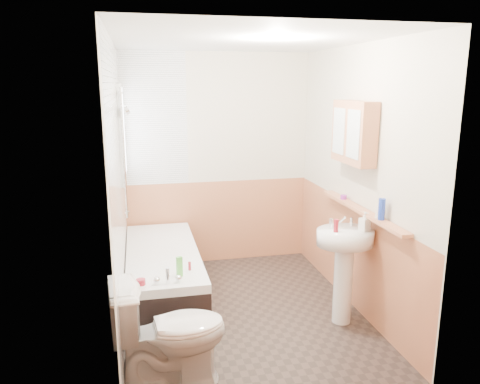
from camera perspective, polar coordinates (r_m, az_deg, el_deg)
The scene contains 26 objects.
floor at distance 4.65m, azimuth 0.41°, elevation -14.35°, with size 2.80×2.80×0.00m, color black.
ceiling at distance 4.14m, azimuth 0.47°, elevation 18.01°, with size 2.80×2.80×0.00m, color white.
wall_back at distance 5.58m, azimuth -2.80°, elevation 3.86°, with size 2.20×0.02×2.50m, color beige.
wall_front at distance 2.91m, azimuth 6.67°, elevation -4.87°, with size 2.20×0.02×2.50m, color beige.
wall_left at distance 4.13m, azimuth -14.76°, elevation 0.14°, with size 0.02×2.80×2.50m, color beige.
wall_right at distance 4.60m, azimuth 14.06°, elevation 1.48°, with size 0.02×2.80×2.50m, color beige.
wainscot_right at distance 4.79m, azimuth 13.32°, elevation -7.35°, with size 0.01×2.80×1.00m, color #C97C52.
wainscot_front at distance 3.24m, azimuth 6.17°, elevation -17.47°, with size 2.20×0.01×1.00m, color #C97C52.
wainscot_back at distance 5.73m, azimuth -2.68°, elevation -3.60°, with size 2.20×0.01×1.00m, color #C97C52.
tile_cladding_left at distance 4.13m, azimuth -14.45°, elevation 0.15°, with size 0.01×2.80×2.50m, color white.
tile_return_back at distance 5.43m, azimuth -10.47°, elevation 8.71°, with size 0.75×0.01×1.50m, color white.
window at distance 5.00m, azimuth -14.12°, elevation 7.03°, with size 0.03×0.79×0.99m.
bathtub at distance 4.84m, azimuth -9.35°, elevation -9.83°, with size 0.70×1.82×0.66m.
shower_riser at distance 4.57m, azimuth -13.88°, elevation 5.75°, with size 0.11×0.08×1.25m.
toilet at distance 3.53m, azimuth -8.54°, elevation -16.66°, with size 0.46×0.82×0.80m, color white.
sink at distance 4.32m, azimuth 12.59°, elevation -7.72°, with size 0.52×0.42×1.00m.
pine_shelf at distance 4.39m, azimuth 14.56°, elevation -2.19°, with size 0.10×1.52×0.03m, color #C97C52.
medicine_cabinet at distance 4.42m, azimuth 13.68°, elevation 7.07°, with size 0.16×0.63×0.57m.
foam_can at distance 4.07m, azimuth 16.89°, elevation -2.02°, with size 0.06×0.06×0.18m, color #19339E.
green_bottle at distance 4.10m, azimuth 16.54°, elevation -1.40°, with size 0.05×0.05×0.25m, color silver.
black_jar at distance 4.72m, azimuth 12.51°, elevation -0.60°, with size 0.06×0.06×0.04m, color purple.
soap_bottle at distance 4.24m, azimuth 14.93°, elevation -4.08°, with size 0.08×0.17×0.08m, color silver.
clear_bottle at distance 4.15m, azimuth 11.63°, elevation -4.05°, with size 0.04×0.04×0.11m, color maroon.
blue_gel at distance 4.09m, azimuth -7.39°, elevation -9.03°, with size 0.05×0.03×0.18m, color #59C647.
cream_jar at distance 4.01m, azimuth -12.00°, elevation -10.67°, with size 0.08×0.08×0.05m, color maroon.
orange_bottle at distance 4.23m, azimuth -6.17°, elevation -8.96°, with size 0.03×0.03×0.08m, color maroon.
Camera 1 is at (-0.92, -4.02, 2.14)m, focal length 35.00 mm.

